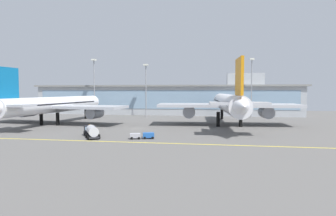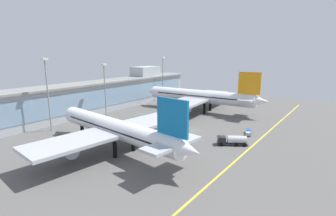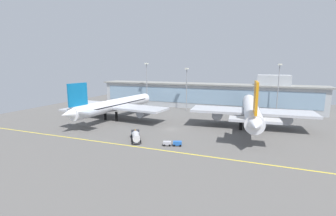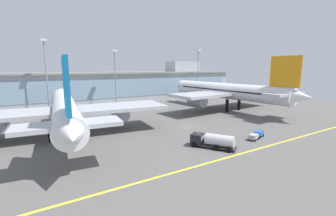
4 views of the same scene
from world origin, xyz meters
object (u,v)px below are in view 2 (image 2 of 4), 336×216
at_px(apron_light_mast_centre, 163,73).
at_px(apron_light_mast_west, 105,83).
at_px(airliner_near_right, 201,97).
at_px(fuel_tanker_truck, 231,140).
at_px(apron_light_mast_east, 47,85).
at_px(baggage_tug_near, 248,132).
at_px(airliner_near_left, 116,129).

bearing_deg(apron_light_mast_centre, apron_light_mast_west, -175.48).
bearing_deg(apron_light_mast_centre, airliner_near_right, -109.65).
xyz_separation_m(fuel_tanker_truck, apron_light_mast_east, (-24.07, 57.35, 14.94)).
xyz_separation_m(fuel_tanker_truck, baggage_tug_near, (12.97, -0.71, -0.72)).
xyz_separation_m(baggage_tug_near, apron_light_mast_centre, (31.71, 60.47, 15.31)).
height_order(airliner_near_right, baggage_tug_near, airliner_near_right).
xyz_separation_m(baggage_tug_near, apron_light_mast_west, (-12.90, 56.95, 14.16)).
height_order(fuel_tanker_truck, baggage_tug_near, fuel_tanker_truck).
xyz_separation_m(airliner_near_left, apron_light_mast_west, (23.59, 32.06, 8.55)).
bearing_deg(fuel_tanker_truck, airliner_near_right, -80.73).
xyz_separation_m(airliner_near_right, fuel_tanker_truck, (-33.86, -29.46, -5.57)).
relative_size(airliner_near_right, apron_light_mast_east, 2.40).
xyz_separation_m(apron_light_mast_centre, apron_light_mast_east, (-68.75, -2.41, 0.34)).
height_order(airliner_near_left, apron_light_mast_west, apron_light_mast_west).
bearing_deg(baggage_tug_near, airliner_near_left, 128.32).
bearing_deg(airliner_near_right, apron_light_mast_west, 47.25).
relative_size(apron_light_mast_west, apron_light_mast_centre, 0.92).
relative_size(fuel_tanker_truck, apron_light_mast_east, 0.35).
height_order(airliner_near_right, apron_light_mast_east, apron_light_mast_east).
distance_m(airliner_near_right, apron_light_mast_east, 64.98).
xyz_separation_m(airliner_near_right, baggage_tug_near, (-20.89, -30.16, -6.28)).
distance_m(airliner_near_left, airliner_near_right, 57.63).
height_order(airliner_near_left, baggage_tug_near, airliner_near_left).
height_order(baggage_tug_near, apron_light_mast_east, apron_light_mast_east).
bearing_deg(airliner_near_right, baggage_tug_near, 140.95).
bearing_deg(apron_light_mast_east, airliner_near_right, -25.71).
bearing_deg(baggage_tug_near, fuel_tanker_truck, 159.50).
bearing_deg(fuel_tanker_truck, apron_light_mast_centre, -68.54).
xyz_separation_m(airliner_near_left, apron_light_mast_east, (-0.55, 33.17, 10.05)).
xyz_separation_m(airliner_near_left, baggage_tug_near, (36.49, -24.88, -5.61)).
bearing_deg(apron_light_mast_west, baggage_tug_near, -77.24).
bearing_deg(airliner_near_right, fuel_tanker_truck, 126.67).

